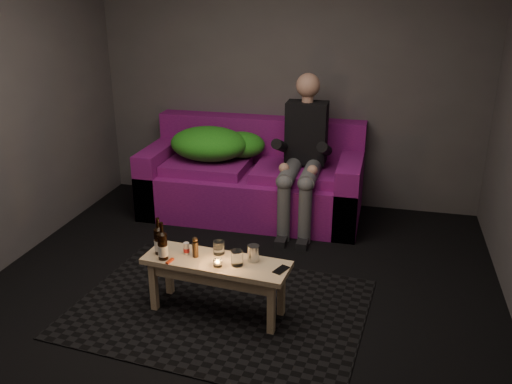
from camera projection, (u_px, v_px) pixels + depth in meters
floor at (228, 309)px, 3.97m from camera, size 4.50×4.50×0.00m
room at (243, 73)px, 3.81m from camera, size 4.50×4.50×4.50m
rug at (220, 308)px, 3.98m from camera, size 2.21×1.70×0.01m
sofa at (254, 181)px, 5.56m from camera, size 2.18×0.98×0.94m
green_blanket at (215, 144)px, 5.51m from camera, size 0.96×0.65×0.33m
person at (303, 151)px, 5.13m from camera, size 0.39×0.90×1.45m
coffee_table at (216, 270)px, 3.81m from camera, size 1.07×0.42×0.43m
beer_bottle_a at (159, 240)px, 3.85m from camera, size 0.07×0.07×0.28m
beer_bottle_b at (163, 246)px, 3.77m from camera, size 0.07×0.07×0.28m
salt_shaker at (186, 248)px, 3.86m from camera, size 0.05×0.05×0.09m
pepper_mill at (195, 249)px, 3.81m from camera, size 0.06×0.06×0.12m
tumbler_back at (219, 248)px, 3.86m from camera, size 0.08×0.08×0.10m
tealight at (218, 263)px, 3.70m from camera, size 0.06×0.06×0.05m
tumbler_front at (237, 258)px, 3.70m from camera, size 0.10×0.10×0.11m
steel_cup at (253, 253)px, 3.76m from camera, size 0.09×0.09×0.11m
smartphone at (281, 270)px, 3.65m from camera, size 0.11×0.14×0.01m
red_lighter at (170, 261)px, 3.76m from camera, size 0.04×0.08×0.01m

